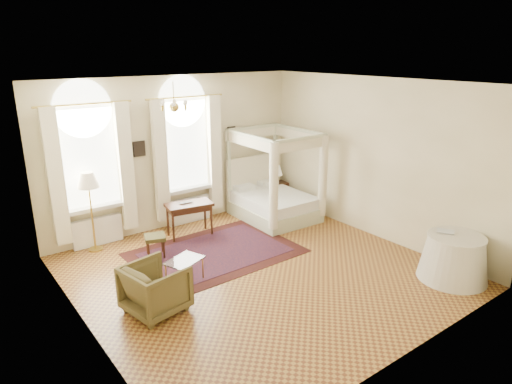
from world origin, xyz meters
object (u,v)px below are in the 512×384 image
at_px(canopy_bed, 274,199).
at_px(coffee_table, 184,262).
at_px(writing_desk, 189,208).
at_px(floor_lamp, 88,184).
at_px(nightstand, 279,193).
at_px(armchair, 155,288).
at_px(side_table, 454,258).
at_px(stool, 155,239).

relative_size(canopy_bed, coffee_table, 2.79).
bearing_deg(writing_desk, floor_lamp, 165.64).
height_order(nightstand, armchair, armchair).
xyz_separation_m(writing_desk, armchair, (-1.86, -2.30, -0.23)).
bearing_deg(canopy_bed, writing_desk, 173.08).
height_order(nightstand, side_table, side_table).
xyz_separation_m(canopy_bed, armchair, (-3.98, -2.04, -0.08)).
xyz_separation_m(stool, coffee_table, (-0.05, -1.25, 0.02)).
relative_size(stool, side_table, 0.41).
distance_m(stool, side_table, 5.40).
bearing_deg(armchair, floor_lamp, -10.69).
bearing_deg(nightstand, writing_desk, -170.48).
xyz_separation_m(canopy_bed, floor_lamp, (-3.99, 0.74, 0.89)).
bearing_deg(side_table, floor_lamp, 132.83).
height_order(writing_desk, side_table, side_table).
height_order(canopy_bed, nightstand, canopy_bed).
xyz_separation_m(writing_desk, stool, (-1.04, -0.53, -0.25)).
relative_size(canopy_bed, side_table, 1.77).
height_order(canopy_bed, stool, canopy_bed).
bearing_deg(coffee_table, side_table, -35.14).
bearing_deg(nightstand, coffee_table, -150.26).
relative_size(canopy_bed, floor_lamp, 1.29).
relative_size(coffee_table, side_table, 0.63).
height_order(writing_desk, floor_lamp, floor_lamp).
relative_size(floor_lamp, side_table, 1.37).
distance_m(canopy_bed, stool, 3.17).
xyz_separation_m(armchair, side_table, (4.55, -2.14, 0.01)).
relative_size(nightstand, coffee_table, 0.76).
bearing_deg(armchair, nightstand, -70.37).
xyz_separation_m(writing_desk, coffee_table, (-1.09, -1.78, -0.23)).
bearing_deg(nightstand, stool, -165.50).
bearing_deg(canopy_bed, nightstand, 44.81).
xyz_separation_m(canopy_bed, coffee_table, (-3.21, -1.52, -0.09)).
xyz_separation_m(canopy_bed, writing_desk, (-2.12, 0.26, 0.15)).
height_order(stool, side_table, side_table).
distance_m(writing_desk, side_table, 5.19).
bearing_deg(writing_desk, coffee_table, -121.59).
bearing_deg(floor_lamp, stool, -50.65).
bearing_deg(armchair, stool, -35.71).
relative_size(canopy_bed, stool, 4.30).
xyz_separation_m(armchair, floor_lamp, (-0.01, 2.78, 0.98)).
height_order(stool, armchair, armchair).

